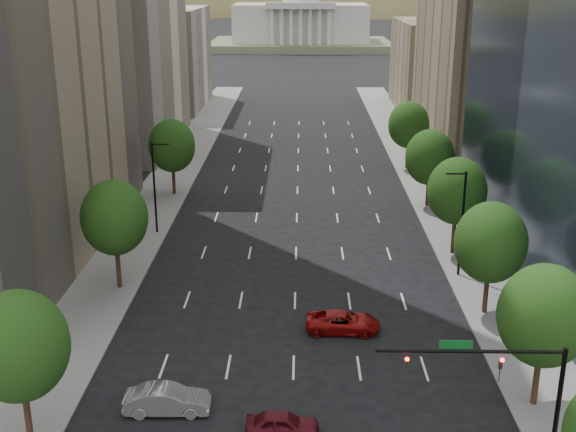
# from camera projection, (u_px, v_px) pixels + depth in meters

# --- Properties ---
(sidewalk_left) EXTENTS (6.00, 200.00, 0.15)m
(sidewalk_left) POSITION_uv_depth(u_px,v_px,m) (125.00, 251.00, 65.41)
(sidewalk_left) COLOR slate
(sidewalk_left) RESTS_ON ground
(sidewalk_right) EXTENTS (6.00, 200.00, 0.15)m
(sidewalk_right) POSITION_uv_depth(u_px,v_px,m) (469.00, 253.00, 64.86)
(sidewalk_right) COLOR slate
(sidewalk_right) RESTS_ON ground
(midrise_cream_left) EXTENTS (14.00, 30.00, 35.00)m
(midrise_cream_left) POSITION_uv_depth(u_px,v_px,m) (120.00, 22.00, 100.83)
(midrise_cream_left) COLOR beige
(midrise_cream_left) RESTS_ON ground
(filler_left) EXTENTS (14.00, 26.00, 18.00)m
(filler_left) POSITION_uv_depth(u_px,v_px,m) (165.00, 58.00, 134.82)
(filler_left) COLOR beige
(filler_left) RESTS_ON ground
(parking_tan_right) EXTENTS (14.00, 30.00, 30.00)m
(parking_tan_right) POSITION_uv_depth(u_px,v_px,m) (484.00, 43.00, 97.90)
(parking_tan_right) COLOR #8C7759
(parking_tan_right) RESTS_ON ground
(filler_right) EXTENTS (14.00, 26.00, 16.00)m
(filler_right) POSITION_uv_depth(u_px,v_px,m) (437.00, 66.00, 131.41)
(filler_right) COLOR #8C7759
(filler_right) RESTS_ON ground
(tree_right_1) EXTENTS (5.20, 5.20, 8.75)m
(tree_right_1) POSITION_uv_depth(u_px,v_px,m) (544.00, 316.00, 40.33)
(tree_right_1) COLOR #382316
(tree_right_1) RESTS_ON ground
(tree_right_2) EXTENTS (5.20, 5.20, 8.61)m
(tree_right_2) POSITION_uv_depth(u_px,v_px,m) (491.00, 243.00, 51.76)
(tree_right_2) COLOR #382316
(tree_right_2) RESTS_ON ground
(tree_right_3) EXTENTS (5.20, 5.20, 8.89)m
(tree_right_3) POSITION_uv_depth(u_px,v_px,m) (457.00, 191.00, 63.05)
(tree_right_3) COLOR #382316
(tree_right_3) RESTS_ON ground
(tree_right_4) EXTENTS (5.20, 5.20, 8.46)m
(tree_right_4) POSITION_uv_depth(u_px,v_px,m) (430.00, 157.00, 76.46)
(tree_right_4) COLOR #382316
(tree_right_4) RESTS_ON ground
(tree_right_5) EXTENTS (5.20, 5.20, 8.75)m
(tree_right_5) POSITION_uv_depth(u_px,v_px,m) (409.00, 125.00, 91.54)
(tree_right_5) COLOR #382316
(tree_right_5) RESTS_ON ground
(tree_left_0) EXTENTS (5.20, 5.20, 8.75)m
(tree_left_0) POSITION_uv_depth(u_px,v_px,m) (19.00, 346.00, 37.03)
(tree_left_0) COLOR #382316
(tree_left_0) RESTS_ON ground
(tree_left_1) EXTENTS (5.20, 5.20, 8.97)m
(tree_left_1) POSITION_uv_depth(u_px,v_px,m) (114.00, 218.00, 55.93)
(tree_left_1) COLOR #382316
(tree_left_1) RESTS_ON ground
(tree_left_2) EXTENTS (5.20, 5.20, 8.68)m
(tree_left_2) POSITION_uv_depth(u_px,v_px,m) (172.00, 146.00, 80.68)
(tree_left_2) COLOR #382316
(tree_left_2) RESTS_ON ground
(streetlight_rn) EXTENTS (1.70, 0.20, 9.00)m
(streetlight_rn) POSITION_uv_depth(u_px,v_px,m) (461.00, 221.00, 58.65)
(streetlight_rn) COLOR black
(streetlight_rn) RESTS_ON ground
(streetlight_ln) EXTENTS (1.70, 0.20, 9.00)m
(streetlight_ln) POSITION_uv_depth(u_px,v_px,m) (155.00, 185.00, 68.60)
(streetlight_ln) COLOR black
(streetlight_ln) RESTS_ON ground
(traffic_signal) EXTENTS (9.12, 0.40, 7.38)m
(traffic_signal) POSITION_uv_depth(u_px,v_px,m) (510.00, 382.00, 34.88)
(traffic_signal) COLOR black
(traffic_signal) RESTS_ON ground
(capitol) EXTENTS (60.00, 40.00, 35.20)m
(capitol) POSITION_uv_depth(u_px,v_px,m) (301.00, 22.00, 242.35)
(capitol) COLOR #596647
(capitol) RESTS_ON ground
(foothills) EXTENTS (720.00, 413.00, 263.00)m
(foothills) POSITION_uv_depth(u_px,v_px,m) (344.00, 54.00, 588.04)
(foothills) COLOR olive
(foothills) RESTS_ON ground
(car_maroon) EXTENTS (4.03, 1.67, 1.37)m
(car_maroon) POSITION_uv_depth(u_px,v_px,m) (282.00, 424.00, 39.20)
(car_maroon) COLOR #4E0D16
(car_maroon) RESTS_ON ground
(car_silver) EXTENTS (4.94, 1.88, 1.61)m
(car_silver) POSITION_uv_depth(u_px,v_px,m) (167.00, 400.00, 41.23)
(car_silver) COLOR gray
(car_silver) RESTS_ON ground
(car_red_far) EXTENTS (5.29, 2.56, 1.45)m
(car_red_far) POSITION_uv_depth(u_px,v_px,m) (343.00, 322.00, 50.66)
(car_red_far) COLOR maroon
(car_red_far) RESTS_ON ground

